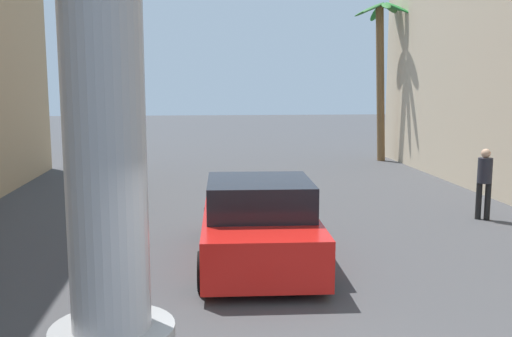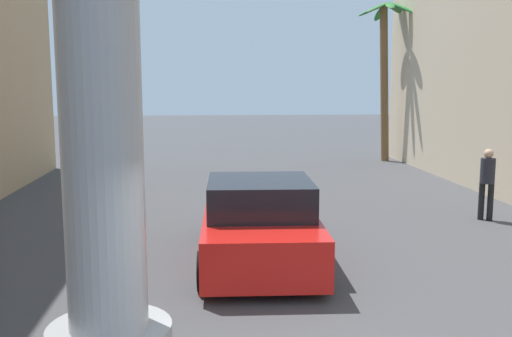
% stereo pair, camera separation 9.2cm
% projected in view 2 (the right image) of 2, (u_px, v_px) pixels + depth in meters
% --- Properties ---
extents(ground_plane, '(92.05, 92.05, 0.00)m').
position_uv_depth(ground_plane, '(238.00, 210.00, 14.80)').
color(ground_plane, '#424244').
extents(car_lead, '(2.25, 4.70, 1.56)m').
position_uv_depth(car_lead, '(259.00, 223.00, 10.49)').
color(car_lead, black).
rests_on(car_lead, ground).
extents(palm_tree_far_right, '(2.49, 2.48, 6.62)m').
position_uv_depth(palm_tree_far_right, '(386.00, 58.00, 23.64)').
color(palm_tree_far_right, brown).
rests_on(palm_tree_far_right, ground).
extents(pedestrian_mid_right, '(0.47, 0.47, 1.72)m').
position_uv_depth(pedestrian_mid_right, '(487.00, 179.00, 13.58)').
color(pedestrian_mid_right, black).
rests_on(pedestrian_mid_right, ground).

